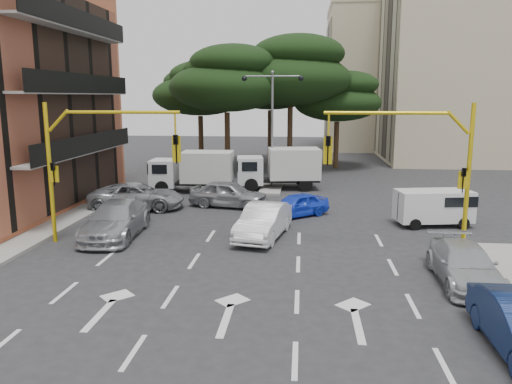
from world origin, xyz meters
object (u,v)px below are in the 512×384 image
box_truck_b (279,169)px  street_lamp_center (272,108)px  signal_mast_left (89,153)px  box_truck_a (193,172)px  signal_mast_right (423,157)px  car_silver_cross_a (137,196)px  van_white (433,208)px  car_silver_cross_b (229,194)px  car_blue_compact (297,205)px  car_silver_wagon (116,220)px  car_white_hatch (263,221)px  car_silver_parked (464,265)px

box_truck_b → street_lamp_center: bearing=38.2°
signal_mast_left → box_truck_a: (1.70, 11.94, -2.54)m
box_truck_a → signal_mast_right: bearing=-137.1°
car_silver_cross_a → box_truck_b: (7.63, 6.93, 0.66)m
van_white → box_truck_a: bearing=-129.1°
signal_mast_left → box_truck_a: signal_mast_left is taller
car_silver_cross_b → car_silver_cross_a: bearing=112.9°
car_silver_cross_a → car_silver_cross_b: size_ratio=1.17×
signal_mast_right → signal_mast_left: same height
car_blue_compact → car_silver_wagon: car_silver_wagon is taller
signal_mast_left → car_silver_cross_a: signal_mast_left is taller
car_white_hatch → car_silver_cross_a: bearing=157.1°
car_blue_compact → car_silver_wagon: bearing=-98.9°
car_silver_cross_a → box_truck_a: box_truck_a is taller
box_truck_a → box_truck_b: size_ratio=0.97×
signal_mast_right → signal_mast_left: bearing=180.0°
car_blue_compact → signal_mast_left: bearing=-95.3°
car_silver_cross_a → car_silver_cross_b: 5.14m
street_lamp_center → box_truck_b: 4.10m
signal_mast_left → box_truck_b: signal_mast_left is taller
signal_mast_left → van_white: 16.20m
car_silver_wagon → box_truck_b: box_truck_b is taller
street_lamp_center → car_silver_cross_a: bearing=-133.8°
signal_mast_right → van_white: bearing=68.9°
car_silver_wagon → box_truck_a: 10.95m
car_silver_wagon → street_lamp_center: bearing=61.4°
car_silver_cross_a → box_truck_a: (2.01, 5.36, 0.62)m
signal_mast_right → box_truck_a: (-11.91, 11.94, -2.54)m
car_blue_compact → car_silver_cross_b: (-3.90, 1.94, 0.14)m
car_silver_cross_b → car_silver_parked: (9.67, -11.01, -0.10)m
signal_mast_left → car_white_hatch: (7.21, 1.50, -3.13)m
car_white_hatch → car_blue_compact: car_white_hatch is taller
signal_mast_left → car_silver_cross_b: signal_mast_left is taller
street_lamp_center → car_silver_cross_a: (-7.11, -7.43, -4.70)m
car_silver_cross_a → car_silver_cross_b: (5.04, 1.01, 0.03)m
car_white_hatch → car_silver_parked: 8.71m
van_white → signal_mast_left: bearing=-84.0°
signal_mast_left → street_lamp_center: 15.65m
signal_mast_left → box_truck_a: 12.33m
signal_mast_right → car_silver_parked: (0.80, -3.42, -3.23)m
car_blue_compact → box_truck_a: box_truck_a is taller
car_white_hatch → box_truck_a: (-5.50, 10.45, 0.59)m
signal_mast_right → car_silver_cross_a: signal_mast_right is taller
car_white_hatch → car_blue_compact: (1.42, 4.16, -0.14)m
car_silver_parked → van_white: 7.86m
car_silver_parked → box_truck_a: bearing=130.8°
car_silver_cross_b → van_white: size_ratio=1.24×
car_silver_wagon → box_truck_b: (6.75, 12.44, 0.62)m
car_blue_compact → box_truck_b: box_truck_b is taller
car_blue_compact → box_truck_b: 8.00m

